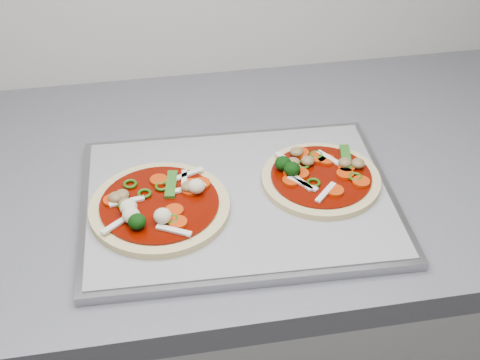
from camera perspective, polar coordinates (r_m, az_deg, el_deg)
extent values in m
cube|color=#B3B3B1|center=(1.43, 14.04, -12.64)|extent=(3.60, 0.60, 0.86)
cube|color=slate|center=(1.13, 17.48, 2.02)|extent=(3.60, 0.60, 0.04)
cube|color=gray|center=(0.95, -0.12, -1.78)|extent=(0.45, 0.34, 0.01)
cube|color=#949499|center=(0.94, -0.12, -1.40)|extent=(0.43, 0.32, 0.00)
cylinder|color=tan|center=(0.92, -6.86, -2.33)|extent=(0.24, 0.24, 0.01)
cylinder|color=#691100|center=(0.91, -6.89, -2.00)|extent=(0.20, 0.20, 0.00)
torus|color=#22510B|center=(0.93, -8.16, -1.15)|extent=(0.02, 0.02, 0.00)
cube|color=white|center=(0.89, -10.48, -3.71)|extent=(0.04, 0.04, 0.00)
cylinder|color=red|center=(0.92, -10.84, -1.71)|extent=(0.03, 0.03, 0.00)
torus|color=#22510B|center=(0.91, -9.86, -2.02)|extent=(0.02, 0.02, 0.00)
ellipsoid|color=olive|center=(0.92, -10.58, -1.46)|extent=(0.02, 0.02, 0.01)
ellipsoid|color=beige|center=(0.88, -9.27, -2.99)|extent=(0.03, 0.03, 0.02)
ellipsoid|color=#0B3308|center=(0.87, -8.77, -3.52)|extent=(0.03, 0.03, 0.02)
torus|color=#22510B|center=(0.95, -9.36, -0.33)|extent=(0.02, 0.02, 0.00)
cube|color=white|center=(0.87, -5.67, -4.29)|extent=(0.05, 0.03, 0.00)
ellipsoid|color=beige|center=(0.88, -6.63, -3.07)|extent=(0.03, 0.03, 0.02)
torus|color=#22510B|center=(0.88, -5.92, -3.35)|extent=(0.03, 0.03, 0.00)
cylinder|color=red|center=(0.94, -4.30, -0.39)|extent=(0.04, 0.04, 0.00)
cube|color=white|center=(0.93, -4.38, -0.71)|extent=(0.05, 0.02, 0.00)
cube|color=#3E6F25|center=(0.94, -5.89, -0.36)|extent=(0.02, 0.06, 0.00)
cylinder|color=red|center=(0.88, -5.33, -3.61)|extent=(0.03, 0.03, 0.00)
ellipsoid|color=olive|center=(0.91, -9.73, -1.99)|extent=(0.02, 0.02, 0.01)
cylinder|color=red|center=(0.93, -4.25, -0.83)|extent=(0.03, 0.03, 0.00)
ellipsoid|color=beige|center=(0.90, -9.50, -2.31)|extent=(0.03, 0.03, 0.02)
cube|color=white|center=(0.92, -9.64, -1.81)|extent=(0.05, 0.02, 0.00)
torus|color=#22510B|center=(0.94, -6.69, -0.54)|extent=(0.03, 0.03, 0.00)
cylinder|color=red|center=(0.90, -5.63, -2.59)|extent=(0.04, 0.04, 0.00)
cube|color=white|center=(0.94, -4.78, -0.07)|extent=(0.01, 0.05, 0.00)
ellipsoid|color=beige|center=(0.92, -3.74, -0.54)|extent=(0.03, 0.03, 0.02)
ellipsoid|color=olive|center=(0.93, -4.48, -0.56)|extent=(0.02, 0.02, 0.01)
ellipsoid|color=olive|center=(0.92, -10.04, -1.24)|extent=(0.02, 0.02, 0.01)
cylinder|color=red|center=(0.95, -6.95, 0.00)|extent=(0.04, 0.04, 0.00)
cube|color=white|center=(0.95, -4.47, 0.49)|extent=(0.05, 0.03, 0.00)
cylinder|color=red|center=(0.94, -3.29, -0.28)|extent=(0.04, 0.04, 0.00)
cylinder|color=tan|center=(0.97, 6.91, 0.05)|extent=(0.21, 0.21, 0.01)
cylinder|color=#691100|center=(0.96, 6.94, 0.34)|extent=(0.18, 0.18, 0.00)
cube|color=white|center=(0.95, 5.18, -0.11)|extent=(0.03, 0.05, 0.00)
cylinder|color=red|center=(0.97, 8.96, 0.54)|extent=(0.03, 0.03, 0.00)
cylinder|color=red|center=(0.94, 8.10, -0.90)|extent=(0.04, 0.04, 0.00)
cube|color=white|center=(0.93, 7.32, -1.05)|extent=(0.04, 0.04, 0.00)
ellipsoid|color=#0B3308|center=(0.96, 3.69, 1.44)|extent=(0.03, 0.03, 0.02)
cylinder|color=red|center=(0.96, 4.44, 0.62)|extent=(0.03, 0.03, 0.00)
ellipsoid|color=olive|center=(0.97, 4.57, 1.51)|extent=(0.03, 0.03, 0.01)
torus|color=#22510B|center=(0.98, 5.39, 1.30)|extent=(0.03, 0.03, 0.00)
cube|color=white|center=(0.94, 5.36, -0.31)|extent=(0.04, 0.04, 0.00)
cylinder|color=red|center=(0.99, 7.38, 1.74)|extent=(0.03, 0.03, 0.00)
cylinder|color=red|center=(0.96, 5.17, 0.55)|extent=(0.03, 0.03, 0.00)
ellipsoid|color=olive|center=(0.98, 10.05, 1.41)|extent=(0.03, 0.03, 0.01)
torus|color=#22510B|center=(1.00, 6.52, 2.13)|extent=(0.03, 0.03, 0.00)
ellipsoid|color=olive|center=(0.98, 8.95, 1.47)|extent=(0.03, 0.03, 0.01)
torus|color=#22510B|center=(0.96, 9.82, 0.25)|extent=(0.02, 0.02, 0.00)
cylinder|color=red|center=(1.00, 5.20, 2.33)|extent=(0.03, 0.03, 0.00)
cube|color=white|center=(0.99, 7.68, 1.82)|extent=(0.03, 0.04, 0.00)
cylinder|color=red|center=(0.95, 4.39, -0.05)|extent=(0.03, 0.03, 0.00)
cylinder|color=red|center=(0.99, 6.65, 1.90)|extent=(0.03, 0.03, 0.00)
ellipsoid|color=olive|center=(0.98, 5.80, 1.64)|extent=(0.03, 0.03, 0.01)
ellipsoid|color=#0B3308|center=(0.95, 4.47, 0.95)|extent=(0.03, 0.03, 0.02)
cube|color=#3E6F25|center=(1.00, 9.02, 1.95)|extent=(0.03, 0.06, 0.00)
cube|color=white|center=(0.98, 4.08, 1.68)|extent=(0.03, 0.05, 0.00)
cylinder|color=red|center=(0.98, 9.07, 1.08)|extent=(0.03, 0.03, 0.00)
ellipsoid|color=olive|center=(0.99, 4.87, 2.41)|extent=(0.03, 0.03, 0.01)
cylinder|color=red|center=(0.96, 10.29, -0.14)|extent=(0.03, 0.03, 0.00)
torus|color=#22510B|center=(0.94, 6.28, -0.23)|extent=(0.03, 0.03, 0.00)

